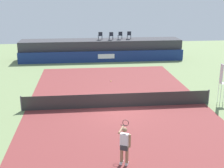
{
  "coord_description": "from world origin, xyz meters",
  "views": [
    {
      "loc": [
        -2.33,
        -18.31,
        7.24
      ],
      "look_at": [
        -0.17,
        2.0,
        1.0
      ],
      "focal_mm": 47.9,
      "sensor_mm": 36.0,
      "label": 1
    }
  ],
  "objects_px": {
    "spectator_chair_right": "(129,35)",
    "net_post_far": "(208,97)",
    "spectator_chair_left": "(111,36)",
    "tennis_player": "(124,144)",
    "spectator_chair_far_left": "(100,35)",
    "spectator_chair_center": "(120,35)",
    "net_post_near": "(21,104)",
    "tennis_ball": "(111,81)",
    "umpire_chair": "(222,81)"
  },
  "relations": [
    {
      "from": "spectator_chair_right",
      "to": "spectator_chair_center",
      "type": "bearing_deg",
      "value": -171.93
    },
    {
      "from": "spectator_chair_center",
      "to": "tennis_player",
      "type": "bearing_deg",
      "value": -97.05
    },
    {
      "from": "net_post_near",
      "to": "net_post_far",
      "type": "height_order",
      "value": "same"
    },
    {
      "from": "spectator_chair_left",
      "to": "umpire_chair",
      "type": "bearing_deg",
      "value": -68.27
    },
    {
      "from": "spectator_chair_right",
      "to": "tennis_player",
      "type": "distance_m",
      "value": 22.55
    },
    {
      "from": "net_post_near",
      "to": "tennis_player",
      "type": "distance_m",
      "value": 8.86
    },
    {
      "from": "spectator_chair_right",
      "to": "spectator_chair_left",
      "type": "bearing_deg",
      "value": -168.78
    },
    {
      "from": "spectator_chair_right",
      "to": "net_post_far",
      "type": "relative_size",
      "value": 0.89
    },
    {
      "from": "spectator_chair_center",
      "to": "spectator_chair_right",
      "type": "height_order",
      "value": "same"
    },
    {
      "from": "umpire_chair",
      "to": "spectator_chair_right",
      "type": "bearing_deg",
      "value": 104.1
    },
    {
      "from": "spectator_chair_center",
      "to": "umpire_chair",
      "type": "bearing_deg",
      "value": -72.13
    },
    {
      "from": "spectator_chair_left",
      "to": "tennis_player",
      "type": "distance_m",
      "value": 21.89
    },
    {
      "from": "net_post_far",
      "to": "spectator_chair_right",
      "type": "bearing_deg",
      "value": 101.06
    },
    {
      "from": "spectator_chair_far_left",
      "to": "tennis_ball",
      "type": "relative_size",
      "value": 13.06
    },
    {
      "from": "spectator_chair_left",
      "to": "spectator_chair_right",
      "type": "relative_size",
      "value": 1.0
    },
    {
      "from": "net_post_near",
      "to": "net_post_far",
      "type": "distance_m",
      "value": 12.4
    },
    {
      "from": "tennis_player",
      "to": "spectator_chair_right",
      "type": "bearing_deg",
      "value": 80.36
    },
    {
      "from": "net_post_far",
      "to": "net_post_near",
      "type": "bearing_deg",
      "value": 180.0
    },
    {
      "from": "spectator_chair_far_left",
      "to": "spectator_chair_left",
      "type": "height_order",
      "value": "same"
    },
    {
      "from": "spectator_chair_center",
      "to": "tennis_ball",
      "type": "relative_size",
      "value": 13.06
    },
    {
      "from": "spectator_chair_left",
      "to": "spectator_chair_right",
      "type": "xyz_separation_m",
      "value": [
        2.09,
        0.42,
        0.0
      ]
    },
    {
      "from": "spectator_chair_far_left",
      "to": "umpire_chair",
      "type": "bearing_deg",
      "value": -64.72
    },
    {
      "from": "spectator_chair_left",
      "to": "tennis_ball",
      "type": "bearing_deg",
      "value": -96.08
    },
    {
      "from": "umpire_chair",
      "to": "tennis_player",
      "type": "height_order",
      "value": "umpire_chair"
    },
    {
      "from": "spectator_chair_center",
      "to": "net_post_near",
      "type": "relative_size",
      "value": 0.89
    },
    {
      "from": "spectator_chair_right",
      "to": "tennis_player",
      "type": "relative_size",
      "value": 0.5
    },
    {
      "from": "tennis_ball",
      "to": "tennis_player",
      "type": "bearing_deg",
      "value": -93.22
    },
    {
      "from": "spectator_chair_left",
      "to": "spectator_chair_center",
      "type": "height_order",
      "value": "same"
    },
    {
      "from": "spectator_chair_left",
      "to": "tennis_player",
      "type": "bearing_deg",
      "value": -94.4
    },
    {
      "from": "tennis_ball",
      "to": "net_post_near",
      "type": "bearing_deg",
      "value": -136.69
    },
    {
      "from": "spectator_chair_left",
      "to": "net_post_far",
      "type": "bearing_deg",
      "value": -71.16
    },
    {
      "from": "spectator_chair_far_left",
      "to": "spectator_chair_center",
      "type": "height_order",
      "value": "same"
    },
    {
      "from": "spectator_chair_left",
      "to": "umpire_chair",
      "type": "xyz_separation_m",
      "value": [
        5.95,
        -14.92,
        -1.11
      ]
    },
    {
      "from": "spectator_chair_left",
      "to": "spectator_chair_right",
      "type": "bearing_deg",
      "value": 11.22
    },
    {
      "from": "umpire_chair",
      "to": "net_post_far",
      "type": "height_order",
      "value": "umpire_chair"
    },
    {
      "from": "net_post_far",
      "to": "tennis_ball",
      "type": "distance_m",
      "value": 8.52
    },
    {
      "from": "umpire_chair",
      "to": "net_post_far",
      "type": "bearing_deg",
      "value": -179.72
    },
    {
      "from": "spectator_chair_right",
      "to": "tennis_player",
      "type": "height_order",
      "value": "spectator_chair_right"
    },
    {
      "from": "spectator_chair_right",
      "to": "net_post_near",
      "type": "xyz_separation_m",
      "value": [
        -9.4,
        -15.34,
        -2.19
      ]
    },
    {
      "from": "spectator_chair_right",
      "to": "umpire_chair",
      "type": "xyz_separation_m",
      "value": [
        3.85,
        -15.34,
        -1.11
      ]
    },
    {
      "from": "spectator_chair_center",
      "to": "tennis_ball",
      "type": "distance_m",
      "value": 9.79
    },
    {
      "from": "spectator_chair_far_left",
      "to": "spectator_chair_right",
      "type": "relative_size",
      "value": 1.0
    },
    {
      "from": "tennis_player",
      "to": "spectator_chair_far_left",
      "type": "bearing_deg",
      "value": 88.77
    },
    {
      "from": "spectator_chair_center",
      "to": "tennis_ball",
      "type": "height_order",
      "value": "spectator_chair_center"
    },
    {
      "from": "spectator_chair_far_left",
      "to": "umpire_chair",
      "type": "distance_m",
      "value": 16.78
    },
    {
      "from": "spectator_chair_right",
      "to": "net_post_far",
      "type": "xyz_separation_m",
      "value": [
        3.0,
        -15.34,
        -2.19
      ]
    },
    {
      "from": "spectator_chair_far_left",
      "to": "net_post_near",
      "type": "height_order",
      "value": "spectator_chair_far_left"
    },
    {
      "from": "spectator_chair_left",
      "to": "spectator_chair_right",
      "type": "height_order",
      "value": "same"
    },
    {
      "from": "spectator_chair_center",
      "to": "spectator_chair_left",
      "type": "bearing_deg",
      "value": -165.73
    },
    {
      "from": "spectator_chair_far_left",
      "to": "spectator_chair_left",
      "type": "relative_size",
      "value": 1.0
    }
  ]
}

